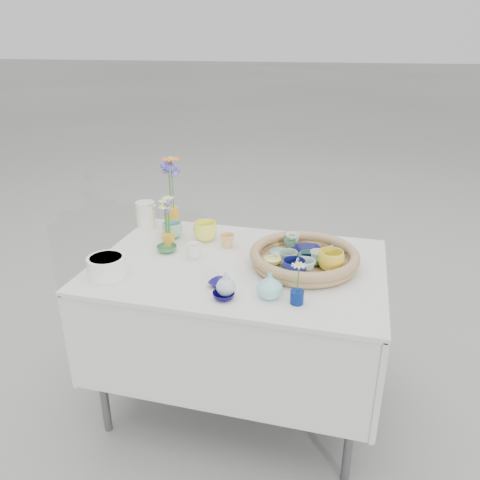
% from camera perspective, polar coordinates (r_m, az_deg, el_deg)
% --- Properties ---
extents(ground, '(80.00, 80.00, 0.00)m').
position_cam_1_polar(ground, '(2.50, -0.12, -18.87)').
color(ground, '#979793').
extents(display_table, '(1.26, 0.86, 0.77)m').
position_cam_1_polar(display_table, '(2.50, -0.12, -18.87)').
color(display_table, silver).
rests_on(display_table, ground).
extents(wicker_tray, '(0.47, 0.47, 0.08)m').
position_cam_1_polar(wicker_tray, '(2.05, 7.83, -2.17)').
color(wicker_tray, olive).
rests_on(wicker_tray, display_table).
extents(tray_ceramic_0, '(0.15, 0.15, 0.03)m').
position_cam_1_polar(tray_ceramic_0, '(2.13, 8.23, -1.34)').
color(tray_ceramic_0, '#101351').
rests_on(tray_ceramic_0, wicker_tray).
extents(tray_ceramic_1, '(0.13, 0.13, 0.04)m').
position_cam_1_polar(tray_ceramic_1, '(2.05, 10.94, -2.41)').
color(tray_ceramic_1, black).
rests_on(tray_ceramic_1, wicker_tray).
extents(tray_ceramic_2, '(0.12, 0.12, 0.09)m').
position_cam_1_polar(tray_ceramic_2, '(1.99, 11.02, -2.48)').
color(tray_ceramic_2, yellow).
rests_on(tray_ceramic_2, wicker_tray).
extents(tray_ceramic_3, '(0.12, 0.12, 0.04)m').
position_cam_1_polar(tray_ceramic_3, '(2.04, 8.79, -2.30)').
color(tray_ceramic_3, '#3C7657').
rests_on(tray_ceramic_3, wicker_tray).
extents(tray_ceramic_4, '(0.08, 0.08, 0.07)m').
position_cam_1_polar(tray_ceramic_4, '(1.99, 5.89, -2.37)').
color(tray_ceramic_4, gray).
rests_on(tray_ceramic_4, wicker_tray).
extents(tray_ceramic_5, '(0.11, 0.11, 0.03)m').
position_cam_1_polar(tray_ceramic_5, '(2.09, 4.73, -1.69)').
color(tray_ceramic_5, '#9EBFB9').
rests_on(tray_ceramic_5, wicker_tray).
extents(tray_ceramic_6, '(0.07, 0.07, 0.06)m').
position_cam_1_polar(tray_ceramic_6, '(2.19, 6.41, -0.01)').
color(tray_ceramic_6, silver).
rests_on(tray_ceramic_6, wicker_tray).
extents(tray_ceramic_7, '(0.08, 0.08, 0.06)m').
position_cam_1_polar(tray_ceramic_7, '(2.04, 9.42, -2.09)').
color(tray_ceramic_7, white).
rests_on(tray_ceramic_7, wicker_tray).
extents(tray_ceramic_8, '(0.11, 0.11, 0.03)m').
position_cam_1_polar(tray_ceramic_8, '(2.16, 11.87, -1.24)').
color(tray_ceramic_8, '#7DAECB').
rests_on(tray_ceramic_8, wicker_tray).
extents(tray_ceramic_9, '(0.13, 0.13, 0.08)m').
position_cam_1_polar(tray_ceramic_9, '(1.90, 6.59, -3.53)').
color(tray_ceramic_9, navy).
rests_on(tray_ceramic_9, wicker_tray).
extents(tray_ceramic_10, '(0.10, 0.10, 0.03)m').
position_cam_1_polar(tray_ceramic_10, '(2.02, 4.03, -2.56)').
color(tray_ceramic_10, '#FBFF8A').
rests_on(tray_ceramic_10, wicker_tray).
extents(tray_ceramic_11, '(0.10, 0.10, 0.07)m').
position_cam_1_polar(tray_ceramic_11, '(1.92, 7.98, -3.42)').
color(tray_ceramic_11, '#ACD6C5').
rests_on(tray_ceramic_11, wicker_tray).
extents(tray_ceramic_12, '(0.07, 0.07, 0.05)m').
position_cam_1_polar(tray_ceramic_12, '(2.15, 6.13, -0.63)').
color(tray_ceramic_12, '#437156').
rests_on(tray_ceramic_12, wicker_tray).
extents(loose_ceramic_0, '(0.14, 0.14, 0.09)m').
position_cam_1_polar(loose_ceramic_0, '(2.29, -4.27, 1.07)').
color(loose_ceramic_0, '#FCFF50').
rests_on(loose_ceramic_0, display_table).
extents(loose_ceramic_1, '(0.08, 0.08, 0.06)m').
position_cam_1_polar(loose_ceramic_1, '(2.22, -1.58, -0.07)').
color(loose_ceramic_1, '#EFB562').
rests_on(loose_ceramic_1, display_table).
extents(loose_ceramic_2, '(0.11, 0.11, 0.03)m').
position_cam_1_polar(loose_ceramic_2, '(2.20, -8.90, -1.05)').
color(loose_ceramic_2, '#33733D').
rests_on(loose_ceramic_2, display_table).
extents(loose_ceramic_3, '(0.09, 0.09, 0.07)m').
position_cam_1_polar(loose_ceramic_3, '(2.12, -5.58, -1.29)').
color(loose_ceramic_3, white).
rests_on(loose_ceramic_3, display_table).
extents(loose_ceramic_4, '(0.11, 0.11, 0.02)m').
position_cam_1_polar(loose_ceramic_4, '(1.88, -2.41, -5.32)').
color(loose_ceramic_4, navy).
rests_on(loose_ceramic_4, display_table).
extents(loose_ceramic_5, '(0.12, 0.12, 0.08)m').
position_cam_1_polar(loose_ceramic_5, '(2.35, -8.24, 1.21)').
color(loose_ceramic_5, '#7FC1AB').
rests_on(loose_ceramic_5, display_table).
extents(loose_ceramic_6, '(0.11, 0.11, 0.03)m').
position_cam_1_polar(loose_ceramic_6, '(1.79, -2.00, -6.79)').
color(loose_ceramic_6, '#0A0444').
rests_on(loose_ceramic_6, display_table).
extents(fluted_bowl, '(0.19, 0.19, 0.08)m').
position_cam_1_polar(fluted_bowl, '(2.03, -15.93, -3.09)').
color(fluted_bowl, white).
rests_on(fluted_bowl, display_table).
extents(bud_vase_paleblue, '(0.10, 0.10, 0.12)m').
position_cam_1_polar(bud_vase_paleblue, '(1.79, -1.73, -5.20)').
color(bud_vase_paleblue, silver).
rests_on(bud_vase_paleblue, display_table).
extents(bud_vase_seafoam, '(0.11, 0.11, 0.10)m').
position_cam_1_polar(bud_vase_seafoam, '(1.78, 3.62, -5.50)').
color(bud_vase_seafoam, '#89DFD6').
rests_on(bud_vase_seafoam, display_table).
extents(bud_vase_cobalt, '(0.06, 0.06, 0.05)m').
position_cam_1_polar(bud_vase_cobalt, '(1.77, 6.96, -6.93)').
color(bud_vase_cobalt, navy).
rests_on(bud_vase_cobalt, display_table).
extents(single_daisy, '(0.07, 0.07, 0.12)m').
position_cam_1_polar(single_daisy, '(1.74, 7.11, -4.55)').
color(single_daisy, white).
rests_on(single_daisy, bud_vase_cobalt).
extents(tall_vase_yellow, '(0.07, 0.07, 0.13)m').
position_cam_1_polar(tall_vase_yellow, '(2.41, -8.24, 2.49)').
color(tall_vase_yellow, orange).
rests_on(tall_vase_yellow, display_table).
extents(gerbera, '(0.13, 0.13, 0.27)m').
position_cam_1_polar(gerbera, '(2.35, -8.26, 6.76)').
color(gerbera, orange).
rests_on(gerbera, tall_vase_yellow).
extents(hydrangea, '(0.09, 0.09, 0.28)m').
position_cam_1_polar(hydrangea, '(2.36, -8.55, 6.21)').
color(hydrangea, '#524DB4').
rests_on(hydrangea, tall_vase_yellow).
extents(white_pitcher, '(0.15, 0.11, 0.13)m').
position_cam_1_polar(white_pitcher, '(2.51, -11.42, 3.10)').
color(white_pitcher, white).
rests_on(white_pitcher, display_table).
extents(daisy_cup, '(0.08, 0.08, 0.07)m').
position_cam_1_polar(daisy_cup, '(2.25, -8.73, 0.06)').
color(daisy_cup, gold).
rests_on(daisy_cup, display_table).
extents(daisy_posy, '(0.10, 0.10, 0.17)m').
position_cam_1_polar(daisy_posy, '(2.21, -8.98, 2.93)').
color(daisy_posy, white).
rests_on(daisy_posy, daisy_cup).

